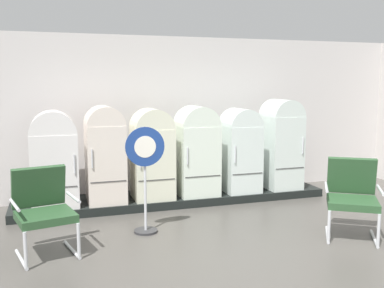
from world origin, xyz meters
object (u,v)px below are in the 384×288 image
(armchair_right, at_px, (352,194))
(sign_stand, at_px, (145,178))
(refrigerator_1, at_px, (105,151))
(refrigerator_5, at_px, (281,141))
(armchair_left, at_px, (43,207))
(refrigerator_4, at_px, (240,148))
(refrigerator_3, at_px, (197,148))
(refrigerator_0, at_px, (54,157))
(refrigerator_2, at_px, (152,151))

(armchair_right, height_order, sign_stand, sign_stand)
(refrigerator_1, relative_size, refrigerator_5, 0.96)
(refrigerator_1, xyz_separation_m, armchair_left, (-0.92, -1.63, -0.37))
(refrigerator_1, height_order, armchair_left, refrigerator_1)
(refrigerator_4, distance_m, armchair_left, 3.61)
(refrigerator_4, distance_m, armchair_right, 2.30)
(refrigerator_3, height_order, sign_stand, refrigerator_3)
(refrigerator_0, height_order, refrigerator_5, refrigerator_5)
(refrigerator_0, bearing_deg, refrigerator_3, 0.32)
(refrigerator_2, xyz_separation_m, refrigerator_4, (1.55, 0.00, -0.01))
(refrigerator_2, xyz_separation_m, refrigerator_5, (2.35, 0.02, 0.07))
(refrigerator_4, bearing_deg, refrigerator_2, -179.94)
(refrigerator_1, relative_size, refrigerator_4, 1.06)
(refrigerator_1, bearing_deg, refrigerator_0, -177.46)
(refrigerator_5, relative_size, sign_stand, 1.10)
(armchair_right, xyz_separation_m, sign_stand, (-2.54, 0.95, 0.18))
(refrigerator_5, xyz_separation_m, armchair_left, (-4.02, -1.62, -0.40))
(refrigerator_1, relative_size, refrigerator_3, 1.02)
(refrigerator_1, xyz_separation_m, refrigerator_5, (3.10, -0.01, 0.04))
(refrigerator_2, bearing_deg, refrigerator_3, 0.62)
(armchair_right, bearing_deg, refrigerator_3, 122.30)
(refrigerator_4, bearing_deg, refrigerator_0, -179.88)
(refrigerator_0, bearing_deg, refrigerator_2, 0.17)
(refrigerator_3, xyz_separation_m, armchair_left, (-2.43, -1.61, -0.35))
(refrigerator_0, height_order, refrigerator_3, refrigerator_3)
(refrigerator_2, height_order, armchair_left, refrigerator_2)
(refrigerator_4, bearing_deg, refrigerator_5, 1.18)
(armchair_left, height_order, armchair_right, same)
(refrigerator_1, bearing_deg, refrigerator_3, -0.80)
(refrigerator_0, relative_size, refrigerator_4, 1.02)
(armchair_right, bearing_deg, sign_stand, 159.46)
(armchair_left, bearing_deg, refrigerator_0, 84.54)
(refrigerator_1, height_order, sign_stand, refrigerator_1)
(refrigerator_3, distance_m, refrigerator_5, 1.59)
(refrigerator_3, relative_size, refrigerator_5, 0.94)
(refrigerator_2, height_order, sign_stand, refrigerator_2)
(refrigerator_3, relative_size, armchair_right, 1.46)
(refrigerator_3, height_order, armchair_left, refrigerator_3)
(refrigerator_0, xyz_separation_m, sign_stand, (1.14, -1.24, -0.15))
(refrigerator_0, relative_size, refrigerator_5, 0.92)
(refrigerator_1, distance_m, armchair_left, 1.91)
(refrigerator_0, xyz_separation_m, refrigerator_5, (3.87, 0.02, 0.07))
(refrigerator_5, bearing_deg, sign_stand, -155.11)
(armchair_left, relative_size, armchair_right, 1.00)
(refrigerator_1, bearing_deg, refrigerator_5, -0.21)
(refrigerator_3, bearing_deg, refrigerator_4, -0.48)
(refrigerator_3, relative_size, armchair_left, 1.46)
(refrigerator_1, xyz_separation_m, armchair_right, (2.91, -2.23, -0.37))
(refrigerator_3, distance_m, refrigerator_4, 0.79)
(refrigerator_0, xyz_separation_m, refrigerator_3, (2.28, 0.01, 0.02))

